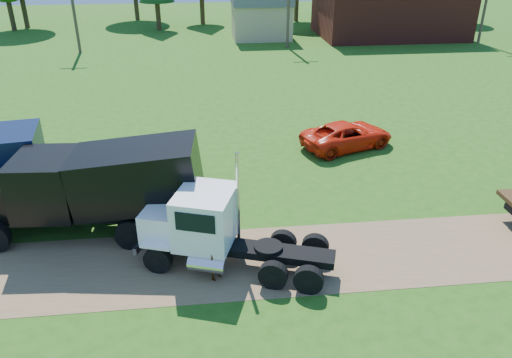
{
  "coord_description": "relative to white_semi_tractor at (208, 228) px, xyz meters",
  "views": [
    {
      "loc": [
        -2.73,
        -14.45,
        10.57
      ],
      "look_at": [
        -0.72,
        3.28,
        1.6
      ],
      "focal_mm": 35.0,
      "sensor_mm": 36.0,
      "label": 1
    }
  ],
  "objects": [
    {
      "name": "spectator_a",
      "position": [
        0.2,
        -0.98,
        -0.62
      ],
      "size": [
        0.66,
        0.67,
        1.55
      ],
      "primitive_type": "imported",
      "rotation": [
        0.0,
        0.0,
        0.82
      ],
      "color": "#999999",
      "rests_on": "ground"
    },
    {
      "name": "dirt_track",
      "position": [
        2.73,
        -0.15,
        -1.39
      ],
      "size": [
        120.0,
        4.2,
        0.01
      ],
      "primitive_type": "cube",
      "color": "brown",
      "rests_on": "ground"
    },
    {
      "name": "navy_truck",
      "position": [
        -7.13,
        5.12,
        0.31
      ],
      "size": [
        7.88,
        3.73,
        3.34
      ],
      "rotation": [
        0.0,
        0.0,
        0.15
      ],
      "color": "maroon",
      "rests_on": "ground"
    },
    {
      "name": "spectator_b",
      "position": [
        -0.96,
        7.25,
        -0.6
      ],
      "size": [
        0.97,
        0.95,
        1.58
      ],
      "primitive_type": "imported",
      "rotation": [
        0.0,
        0.0,
        3.85
      ],
      "color": "#999999",
      "rests_on": "ground"
    },
    {
      "name": "tan_shed",
      "position": [
        6.73,
        39.85,
        1.03
      ],
      "size": [
        6.2,
        5.4,
        4.7
      ],
      "color": "tan",
      "rests_on": "ground"
    },
    {
      "name": "brick_building",
      "position": [
        20.73,
        39.85,
        1.26
      ],
      "size": [
        15.4,
        10.4,
        5.3
      ],
      "color": "maroon",
      "rests_on": "ground"
    },
    {
      "name": "orange_pickup",
      "position": [
        7.64,
        9.54,
        -0.69
      ],
      "size": [
        5.54,
        3.93,
        1.4
      ],
      "primitive_type": "imported",
      "rotation": [
        0.0,
        0.0,
        1.93
      ],
      "color": "red",
      "rests_on": "ground"
    },
    {
      "name": "white_semi_tractor",
      "position": [
        0.0,
        0.0,
        0.0
      ],
      "size": [
        6.88,
        4.12,
        4.09
      ],
      "rotation": [
        0.0,
        0.0,
        -0.33
      ],
      "color": "black",
      "rests_on": "ground"
    },
    {
      "name": "ground",
      "position": [
        2.73,
        -0.15,
        -1.4
      ],
      "size": [
        140.0,
        140.0,
        0.0
      ],
      "primitive_type": "plane",
      "color": "#245312",
      "rests_on": "ground"
    },
    {
      "name": "black_dump_truck",
      "position": [
        -4.05,
        2.4,
        0.65
      ],
      "size": [
        8.71,
        3.18,
        3.73
      ],
      "rotation": [
        0.0,
        0.0,
        -0.07
      ],
      "color": "black",
      "rests_on": "ground"
    }
  ]
}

